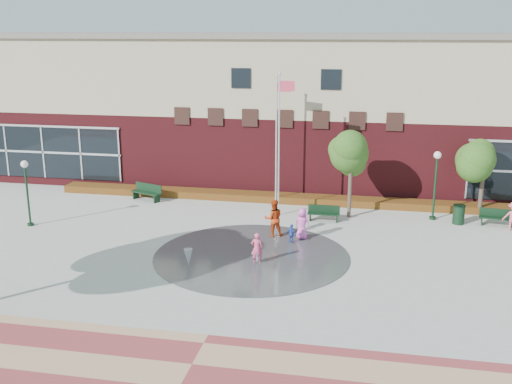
% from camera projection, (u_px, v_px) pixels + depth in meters
% --- Properties ---
extents(ground, '(120.00, 120.00, 0.00)m').
position_uv_depth(ground, '(236.00, 285.00, 22.83)').
color(ground, '#666056').
rests_on(ground, ground).
extents(plaza_concrete, '(46.00, 18.00, 0.01)m').
position_uv_depth(plaza_concrete, '(256.00, 248.00, 26.62)').
color(plaza_concrete, '#A8A8A0').
rests_on(plaza_concrete, ground).
extents(splash_pad, '(8.40, 8.40, 0.01)m').
position_uv_depth(splash_pad, '(252.00, 256.00, 25.67)').
color(splash_pad, '#383A3D').
rests_on(splash_pad, ground).
extents(library_building, '(44.40, 10.40, 9.20)m').
position_uv_depth(library_building, '(296.00, 107.00, 38.17)').
color(library_building, '#5A161B').
rests_on(library_building, ground).
extents(flower_bed, '(26.00, 1.20, 0.40)m').
position_uv_depth(flower_bed, '(282.00, 202.00, 33.82)').
color(flower_bed, maroon).
rests_on(flower_bed, ground).
extents(flagpole_left, '(0.85, 0.26, 7.38)m').
position_uv_depth(flagpole_left, '(280.00, 138.00, 30.26)').
color(flagpole_left, white).
rests_on(flagpole_left, ground).
extents(flagpole_right, '(0.87, 0.22, 7.15)m').
position_uv_depth(flagpole_right, '(277.00, 134.00, 32.21)').
color(flagpole_right, white).
rests_on(flagpole_right, ground).
extents(lamp_left, '(0.35, 0.35, 3.31)m').
position_uv_depth(lamp_left, '(27.00, 186.00, 29.13)').
color(lamp_left, black).
rests_on(lamp_left, ground).
extents(lamp_right, '(0.38, 0.38, 3.56)m').
position_uv_depth(lamp_right, '(436.00, 178.00, 30.07)').
color(lamp_right, black).
rests_on(lamp_right, ground).
extents(bench_left, '(1.95, 1.18, 0.95)m').
position_uv_depth(bench_left, '(146.00, 195.00, 33.98)').
color(bench_left, black).
rests_on(bench_left, ground).
extents(bench_mid, '(1.61, 0.45, 0.81)m').
position_uv_depth(bench_mid, '(323.00, 216.00, 30.31)').
color(bench_mid, black).
rests_on(bench_mid, ground).
extents(bench_right, '(1.72, 0.67, 0.84)m').
position_uv_depth(bench_right, '(497.00, 221.00, 29.57)').
color(bench_right, black).
rests_on(bench_right, ground).
extents(trash_can, '(0.61, 0.61, 1.00)m').
position_uv_depth(trash_can, '(459.00, 214.00, 29.80)').
color(trash_can, black).
rests_on(trash_can, ground).
extents(tree_mid, '(2.72, 2.72, 4.59)m').
position_uv_depth(tree_mid, '(351.00, 154.00, 30.15)').
color(tree_mid, '#413329').
rests_on(tree_mid, ground).
extents(tree_small_right, '(2.46, 2.46, 4.20)m').
position_uv_depth(tree_small_right, '(485.00, 158.00, 30.64)').
color(tree_small_right, '#413329').
rests_on(tree_small_right, ground).
extents(water_jet_a, '(0.37, 0.37, 0.72)m').
position_uv_depth(water_jet_a, '(189.00, 267.00, 24.56)').
color(water_jet_a, white).
rests_on(water_jet_a, ground).
extents(water_jet_b, '(0.19, 0.19, 0.43)m').
position_uv_depth(water_jet_b, '(257.00, 264.00, 24.81)').
color(water_jet_b, white).
rests_on(water_jet_b, ground).
extents(child_splash, '(0.54, 0.41, 1.34)m').
position_uv_depth(child_splash, '(257.00, 248.00, 24.73)').
color(child_splash, '#E64D7A').
rests_on(child_splash, ground).
extents(adult_red, '(1.05, 0.94, 1.79)m').
position_uv_depth(adult_red, '(274.00, 218.00, 27.89)').
color(adult_red, '#BC3A11').
rests_on(adult_red, ground).
extents(adult_pink, '(0.80, 0.62, 1.46)m').
position_uv_depth(adult_pink, '(302.00, 224.00, 27.62)').
color(adult_pink, '#F05AC3').
rests_on(adult_pink, ground).
extents(child_blue, '(0.57, 0.49, 0.91)m').
position_uv_depth(child_blue, '(291.00, 234.00, 27.10)').
color(child_blue, '#2E4DB8').
rests_on(child_blue, ground).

